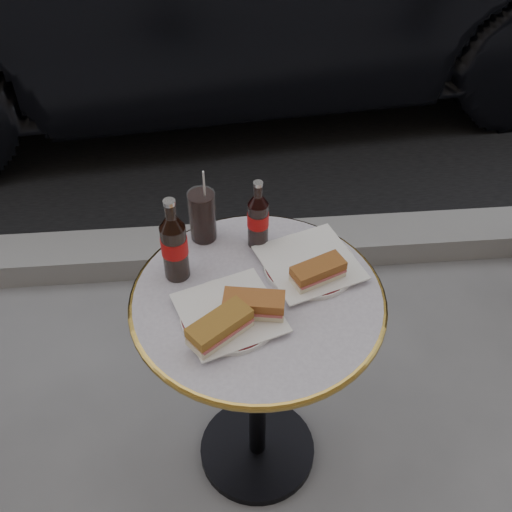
{
  "coord_description": "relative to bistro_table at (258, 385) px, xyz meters",
  "views": [
    {
      "loc": [
        -0.09,
        -1.04,
        1.87
      ],
      "look_at": [
        0.0,
        0.05,
        0.82
      ],
      "focal_mm": 45.0,
      "sensor_mm": 36.0,
      "label": 1
    }
  ],
  "objects": [
    {
      "name": "sandwich_left_a",
      "position": [
        -0.1,
        -0.12,
        0.4
      ],
      "size": [
        0.16,
        0.15,
        0.05
      ],
      "primitive_type": "cube",
      "rotation": [
        0.0,
        0.0,
        0.65
      ],
      "color": "olive",
      "rests_on": "plate_left"
    },
    {
      "name": "cola_glass",
      "position": [
        -0.12,
        0.23,
        0.44
      ],
      "size": [
        0.08,
        0.08,
        0.15
      ],
      "primitive_type": "cylinder",
      "rotation": [
        0.0,
        0.0,
        0.08
      ],
      "color": "black",
      "rests_on": "bistro_table"
    },
    {
      "name": "plate_right",
      "position": [
        0.14,
        0.09,
        0.37
      ],
      "size": [
        0.27,
        0.27,
        0.01
      ],
      "primitive_type": "cylinder",
      "rotation": [
        0.0,
        0.0,
        0.16
      ],
      "color": "white",
      "rests_on": "bistro_table"
    },
    {
      "name": "ground",
      "position": [
        0.0,
        0.0,
        -0.37
      ],
      "size": [
        80.0,
        80.0,
        0.0
      ],
      "primitive_type": "plane",
      "color": "slate",
      "rests_on": "ground"
    },
    {
      "name": "curb",
      "position": [
        0.0,
        0.9,
        -0.32
      ],
      "size": [
        40.0,
        0.2,
        0.12
      ],
      "primitive_type": "cube",
      "color": "gray",
      "rests_on": "ground"
    },
    {
      "name": "plate_left",
      "position": [
        -0.07,
        -0.06,
        0.37
      ],
      "size": [
        0.26,
        0.26,
        0.01
      ],
      "primitive_type": "cylinder",
      "rotation": [
        0.0,
        0.0,
        0.16
      ],
      "color": "white",
      "rests_on": "bistro_table"
    },
    {
      "name": "sandwich_left_b",
      "position": [
        -0.01,
        -0.06,
        0.4
      ],
      "size": [
        0.15,
        0.09,
        0.05
      ],
      "primitive_type": "cube",
      "rotation": [
        0.0,
        0.0,
        -0.17
      ],
      "color": "#9C5727",
      "rests_on": "plate_left"
    },
    {
      "name": "sandwich_right",
      "position": [
        0.15,
        0.03,
        0.4
      ],
      "size": [
        0.14,
        0.11,
        0.05
      ],
      "primitive_type": "cube",
      "rotation": [
        0.0,
        0.0,
        0.41
      ],
      "color": "brown",
      "rests_on": "plate_right"
    },
    {
      "name": "cola_bottle_right",
      "position": [
        0.02,
        0.19,
        0.47
      ],
      "size": [
        0.07,
        0.07,
        0.2
      ],
      "primitive_type": null,
      "rotation": [
        0.0,
        0.0,
        0.4
      ],
      "color": "black",
      "rests_on": "bistro_table"
    },
    {
      "name": "bistro_table",
      "position": [
        0.0,
        0.0,
        0.0
      ],
      "size": [
        0.62,
        0.62,
        0.73
      ],
      "primitive_type": null,
      "color": "#BAB2C4",
      "rests_on": "ground"
    },
    {
      "name": "cola_bottle_left",
      "position": [
        -0.19,
        0.09,
        0.48
      ],
      "size": [
        0.08,
        0.08,
        0.23
      ],
      "primitive_type": null,
      "rotation": [
        0.0,
        0.0,
        -0.28
      ],
      "color": "black",
      "rests_on": "bistro_table"
    }
  ]
}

